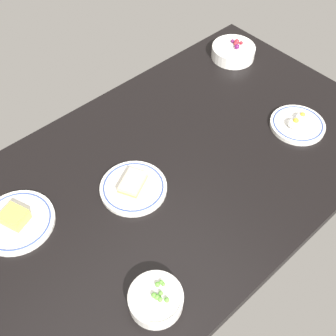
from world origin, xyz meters
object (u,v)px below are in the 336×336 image
object	(u,v)px
plate_eggs	(298,124)
bowl_peas	(156,299)
plate_sandwich	(133,187)
bowl_berries	(233,51)
plate_cheese	(17,221)

from	to	relation	value
plate_eggs	bowl_peas	xyz separation A→B (cm)	(79.78, 15.07, 1.28)
plate_sandwich	plate_eggs	xyz separation A→B (cm)	(-61.07, 17.31, -0.02)
bowl_berries	bowl_peas	world-z (taller)	bowl_berries
plate_sandwich	plate_eggs	distance (cm)	63.47
plate_cheese	bowl_peas	size ratio (longest dim) A/B	1.55
plate_cheese	bowl_peas	world-z (taller)	bowl_peas
plate_sandwich	plate_cheese	bearing A→B (deg)	-21.83
plate_sandwich	plate_eggs	bearing A→B (deg)	164.17
plate_cheese	bowl_peas	bearing A→B (deg)	107.77
plate_cheese	bowl_peas	distance (cm)	48.07
bowl_berries	plate_cheese	world-z (taller)	bowl_berries
bowl_berries	bowl_peas	distance (cm)	109.93
bowl_berries	bowl_peas	size ratio (longest dim) A/B	1.25
bowl_berries	plate_cheese	xyz separation A→B (cm)	(107.83, 12.59, -1.58)
plate_sandwich	bowl_berries	distance (cm)	78.86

